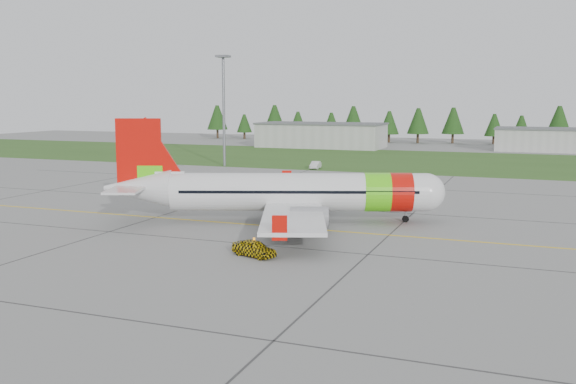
% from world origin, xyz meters
% --- Properties ---
extents(ground, '(320.00, 320.00, 0.00)m').
position_xyz_m(ground, '(0.00, 0.00, 0.00)').
color(ground, gray).
rests_on(ground, ground).
extents(aircraft, '(33.28, 31.63, 10.50)m').
position_xyz_m(aircraft, '(-0.84, 10.88, 3.03)').
color(aircraft, silver).
rests_on(aircraft, ground).
extents(follow_me_car, '(1.78, 1.93, 3.91)m').
position_xyz_m(follow_me_car, '(1.68, -3.83, 1.96)').
color(follow_me_car, yellow).
rests_on(follow_me_car, ground).
extents(service_van, '(1.58, 1.51, 4.10)m').
position_xyz_m(service_van, '(-14.57, 59.62, 2.05)').
color(service_van, silver).
rests_on(service_van, ground).
extents(grass_strip, '(320.00, 50.00, 0.03)m').
position_xyz_m(grass_strip, '(0.00, 82.00, 0.01)').
color(grass_strip, '#30561E').
rests_on(grass_strip, ground).
extents(taxi_guideline, '(120.00, 0.25, 0.02)m').
position_xyz_m(taxi_guideline, '(0.00, 8.00, 0.01)').
color(taxi_guideline, gold).
rests_on(taxi_guideline, ground).
extents(hangar_west, '(32.00, 14.00, 6.00)m').
position_xyz_m(hangar_west, '(-30.00, 110.00, 3.00)').
color(hangar_west, '#A8A8A3').
rests_on(hangar_west, ground).
extents(hangar_east, '(24.00, 12.00, 5.20)m').
position_xyz_m(hangar_east, '(25.00, 118.00, 2.60)').
color(hangar_east, '#A8A8A3').
rests_on(hangar_east, ground).
extents(floodlight_mast, '(0.50, 0.50, 20.00)m').
position_xyz_m(floodlight_mast, '(-32.00, 58.00, 10.00)').
color(floodlight_mast, slate).
rests_on(floodlight_mast, ground).
extents(treeline, '(160.00, 8.00, 10.00)m').
position_xyz_m(treeline, '(0.00, 138.00, 5.00)').
color(treeline, '#1C3F14').
rests_on(treeline, ground).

